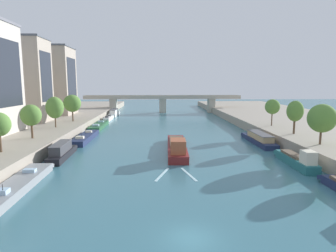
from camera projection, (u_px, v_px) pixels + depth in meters
ground_plane at (191, 238)px, 22.96m from camera, size 400.00×400.00×0.00m
quay_left at (20, 126)px, 75.59m from camera, size 36.00×170.00×2.32m
quay_right at (307, 124)px, 78.70m from camera, size 36.00×170.00×2.32m
barge_midriver at (177, 147)px, 51.69m from camera, size 3.98×19.74×3.38m
wake_behind_barge at (176, 174)px, 39.11m from camera, size 5.60×6.00×0.03m
moored_boat_left_midway at (19, 184)px, 33.87m from camera, size 3.32×15.67×2.14m
moored_boat_left_far at (62, 151)px, 47.61m from camera, size 2.53×11.43×2.62m
moored_boat_left_gap_after at (85, 137)px, 62.64m from camera, size 3.00×15.58×2.27m
moored_boat_left_near at (99, 125)px, 80.81m from camera, size 3.30×16.36×2.13m
moored_boat_left_second at (109, 118)px, 96.33m from camera, size 2.14×10.20×2.34m
moored_boat_left_downstream at (114, 113)px, 109.89m from camera, size 2.58×14.15×2.48m
moored_boat_right_second at (297, 160)px, 43.01m from camera, size 2.30×11.41×3.07m
moored_boat_right_lone at (259, 139)px, 59.31m from camera, size 2.90×15.29×2.26m
tree_left_by_lamp at (31, 115)px, 52.01m from camera, size 3.65×3.65×6.17m
tree_left_past_mid at (55, 108)px, 65.09m from camera, size 3.96×3.96×6.95m
tree_left_end_of_row at (72, 103)px, 75.59m from camera, size 4.51×4.51×6.99m
tree_right_end_of_row at (322, 118)px, 46.72m from camera, size 4.50×4.50×6.65m
tree_right_second at (295, 111)px, 56.49m from camera, size 3.21×3.21×6.61m
tree_right_past_mid at (272, 107)px, 67.45m from camera, size 3.43×3.43×6.27m
building_left_corner at (21, 80)px, 73.83m from camera, size 13.28×9.54×21.60m
building_left_middle at (48, 81)px, 91.78m from camera, size 15.87×11.99×21.55m
bridge_far at (163, 101)px, 121.04m from camera, size 65.28×4.40×7.32m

